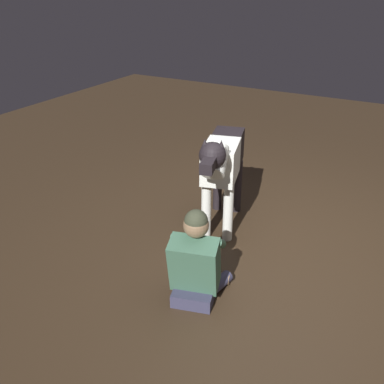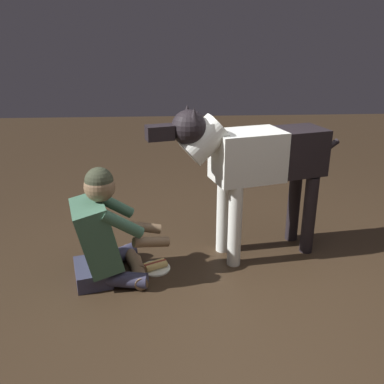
% 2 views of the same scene
% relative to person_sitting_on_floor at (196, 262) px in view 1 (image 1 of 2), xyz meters
% --- Properties ---
extents(ground_plane, '(12.78, 12.78, 0.00)m').
position_rel_person_sitting_on_floor_xyz_m(ground_plane, '(-1.07, 0.36, -0.34)').
color(ground_plane, '#332518').
extents(person_sitting_on_floor, '(0.72, 0.58, 0.84)m').
position_rel_person_sitting_on_floor_xyz_m(person_sitting_on_floor, '(0.00, 0.00, 0.00)').
color(person_sitting_on_floor, '#34334C').
rests_on(person_sitting_on_floor, ground).
extents(large_dog, '(1.50, 0.56, 1.21)m').
position_rel_person_sitting_on_floor_xyz_m(large_dog, '(-1.10, -0.30, 0.44)').
color(large_dog, silver).
rests_on(large_dog, ground).
extents(hot_dog_on_plate, '(0.22, 0.22, 0.06)m').
position_rel_person_sitting_on_floor_xyz_m(hot_dog_on_plate, '(-0.35, -0.09, -0.32)').
color(hot_dog_on_plate, white).
rests_on(hot_dog_on_plate, ground).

